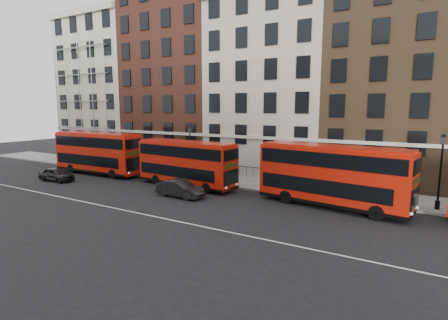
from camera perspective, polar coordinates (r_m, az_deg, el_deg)
The scene contains 13 objects.
ground at distance 25.38m, azimuth -7.93°, elevation -8.00°, with size 120.00×120.00×0.00m, color black.
pavement at distance 33.94m, azimuth 3.18°, elevation -3.54°, with size 80.00×5.00×0.15m, color gray.
kerb at distance 31.79m, azimuth 1.09°, elevation -4.35°, with size 80.00×0.30×0.16m, color gray.
road_centre_line at distance 23.93m, azimuth -10.95°, elevation -9.11°, with size 70.00×0.12×0.01m, color white.
building_terrace at distance 40.09m, azimuth 7.90°, elevation 12.88°, with size 64.00×11.95×22.00m.
bus_a at distance 40.11m, azimuth -19.97°, elevation 1.23°, with size 10.74×2.76×4.49m.
bus_b at distance 31.93m, azimuth -6.23°, elevation -0.40°, with size 10.09×3.20×4.17m.
bus_c at distance 26.34m, azimuth 17.19°, elevation -2.27°, with size 11.00×4.03×4.52m.
car_rear at distance 38.15m, azimuth -25.69°, elevation -2.13°, with size 1.57×3.89×1.33m, color black.
car_front at distance 28.60m, azimuth -7.20°, elevation -4.65°, with size 1.46×4.18×1.38m, color black.
lamp_post_left at distance 34.90m, azimuth -5.54°, elevation 1.78°, with size 0.44×0.44×5.33m.
lamp_post_right at distance 28.31m, azimuth 31.88°, elevation -1.12°, with size 0.44×0.44×5.33m.
iron_railings at distance 35.75m, azimuth 4.81°, elevation -1.98°, with size 6.60×0.06×1.00m, color black, non-canonical shape.
Camera 1 is at (15.24, -18.96, 7.26)m, focal length 28.00 mm.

